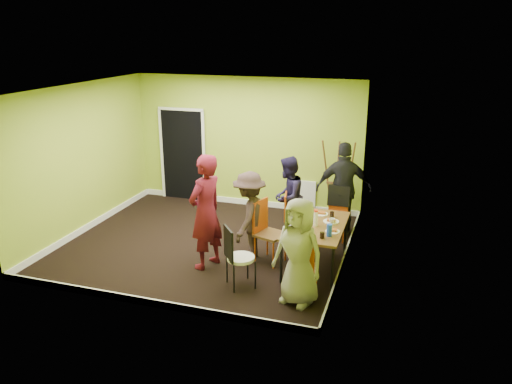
% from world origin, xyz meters
% --- Properties ---
extents(ground, '(5.00, 5.00, 0.00)m').
position_xyz_m(ground, '(0.00, 0.00, 0.00)').
color(ground, black).
rests_on(ground, ground).
extents(room_walls, '(5.04, 4.54, 2.82)m').
position_xyz_m(room_walls, '(-0.02, 0.04, 0.99)').
color(room_walls, '#95B52E').
rests_on(room_walls, ground).
extents(dining_table, '(0.90, 1.50, 0.75)m').
position_xyz_m(dining_table, '(2.05, -0.33, 0.70)').
color(dining_table, black).
rests_on(dining_table, ground).
extents(chair_left_far, '(0.45, 0.44, 0.92)m').
position_xyz_m(chair_left_far, '(1.42, 0.55, 0.52)').
color(chair_left_far, '#C84C12').
rests_on(chair_left_far, ground).
extents(chair_left_near, '(0.55, 0.55, 1.05)m').
position_xyz_m(chair_left_near, '(1.21, -0.32, 0.59)').
color(chair_left_near, '#C84C12').
rests_on(chair_left_near, ground).
extents(chair_back_end, '(0.40, 0.47, 0.98)m').
position_xyz_m(chair_back_end, '(2.19, 1.09, 0.69)').
color(chair_back_end, '#C84C12').
rests_on(chair_back_end, ground).
extents(chair_front_end, '(0.36, 0.37, 0.88)m').
position_xyz_m(chair_front_end, '(2.06, -1.27, 0.50)').
color(chair_front_end, '#C84C12').
rests_on(chair_front_end, ground).
extents(chair_bentwood, '(0.53, 0.53, 0.97)m').
position_xyz_m(chair_bentwood, '(1.05, -1.32, 0.54)').
color(chair_bentwood, black).
rests_on(chair_bentwood, ground).
extents(easel, '(0.67, 0.63, 1.68)m').
position_xyz_m(easel, '(2.04, 1.88, 0.83)').
color(easel, brown).
rests_on(easel, ground).
extents(plate_near_left, '(0.25, 0.25, 0.01)m').
position_xyz_m(plate_near_left, '(1.82, 0.08, 0.76)').
color(plate_near_left, white).
rests_on(plate_near_left, dining_table).
extents(plate_near_right, '(0.26, 0.26, 0.01)m').
position_xyz_m(plate_near_right, '(1.75, -0.76, 0.76)').
color(plate_near_right, white).
rests_on(plate_near_right, dining_table).
extents(plate_far_back, '(0.23, 0.23, 0.01)m').
position_xyz_m(plate_far_back, '(2.04, 0.16, 0.76)').
color(plate_far_back, white).
rests_on(plate_far_back, dining_table).
extents(plate_far_front, '(0.25, 0.25, 0.01)m').
position_xyz_m(plate_far_front, '(2.03, -0.91, 0.76)').
color(plate_far_front, white).
rests_on(plate_far_front, dining_table).
extents(plate_wall_back, '(0.26, 0.26, 0.01)m').
position_xyz_m(plate_wall_back, '(2.26, -0.13, 0.76)').
color(plate_wall_back, white).
rests_on(plate_wall_back, dining_table).
extents(plate_wall_front, '(0.22, 0.22, 0.01)m').
position_xyz_m(plate_wall_front, '(2.35, -0.54, 0.76)').
color(plate_wall_front, white).
rests_on(plate_wall_front, dining_table).
extents(thermos, '(0.07, 0.07, 0.24)m').
position_xyz_m(thermos, '(2.05, -0.38, 0.87)').
color(thermos, white).
rests_on(thermos, dining_table).
extents(blue_bottle, '(0.08, 0.08, 0.19)m').
position_xyz_m(blue_bottle, '(2.32, -0.72, 0.85)').
color(blue_bottle, blue).
rests_on(blue_bottle, dining_table).
extents(orange_bottle, '(0.03, 0.03, 0.08)m').
position_xyz_m(orange_bottle, '(1.96, -0.10, 0.79)').
color(orange_bottle, '#C84C12').
rests_on(orange_bottle, dining_table).
extents(glass_mid, '(0.06, 0.06, 0.10)m').
position_xyz_m(glass_mid, '(1.89, -0.13, 0.80)').
color(glass_mid, black).
rests_on(glass_mid, dining_table).
extents(glass_back, '(0.07, 0.07, 0.10)m').
position_xyz_m(glass_back, '(2.24, 0.06, 0.80)').
color(glass_back, black).
rests_on(glass_back, dining_table).
extents(glass_front, '(0.07, 0.07, 0.10)m').
position_xyz_m(glass_front, '(2.24, -0.84, 0.80)').
color(glass_front, black).
rests_on(glass_front, dining_table).
extents(cup_a, '(0.12, 0.12, 0.10)m').
position_xyz_m(cup_a, '(1.84, -0.52, 0.80)').
color(cup_a, white).
rests_on(cup_a, dining_table).
extents(cup_b, '(0.10, 0.10, 0.09)m').
position_xyz_m(cup_b, '(2.28, -0.21, 0.80)').
color(cup_b, white).
rests_on(cup_b, dining_table).
extents(person_standing, '(0.65, 0.80, 1.90)m').
position_xyz_m(person_standing, '(0.35, -0.82, 0.95)').
color(person_standing, '#540E1B').
rests_on(person_standing, ground).
extents(person_left_far, '(0.67, 0.82, 1.54)m').
position_xyz_m(person_left_far, '(1.29, 0.79, 0.77)').
color(person_left_far, '#1B1536').
rests_on(person_left_far, ground).
extents(person_left_near, '(0.57, 0.99, 1.53)m').
position_xyz_m(person_left_near, '(0.92, -0.33, 0.76)').
color(person_left_near, '#312321').
rests_on(person_left_near, ground).
extents(person_back_end, '(1.10, 0.64, 1.77)m').
position_xyz_m(person_back_end, '(2.25, 1.28, 0.88)').
color(person_back_end, black).
rests_on(person_back_end, ground).
extents(person_front_end, '(0.88, 0.71, 1.56)m').
position_xyz_m(person_front_end, '(2.03, -1.47, 0.78)').
color(person_front_end, gray).
rests_on(person_front_end, ground).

